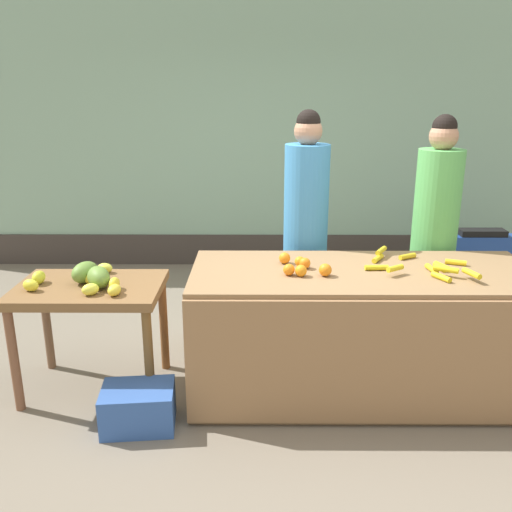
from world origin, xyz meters
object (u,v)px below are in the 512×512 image
(parked_motorcycle, at_px, (489,259))
(produce_crate, at_px, (138,407))
(vendor_woman_green_shirt, at_px, (434,236))
(produce_sack, at_px, (209,317))
(vendor_woman_blue_shirt, at_px, (305,232))

(parked_motorcycle, bearing_deg, produce_crate, -143.89)
(vendor_woman_green_shirt, xyz_separation_m, produce_sack, (-1.74, 0.01, -0.68))
(vendor_woman_blue_shirt, xyz_separation_m, produce_crate, (-1.10, -1.16, -0.81))
(vendor_woman_blue_shirt, bearing_deg, parked_motorcycle, 28.59)
(parked_motorcycle, relative_size, produce_crate, 3.64)
(parked_motorcycle, distance_m, produce_sack, 2.87)
(vendor_woman_blue_shirt, bearing_deg, produce_crate, -133.67)
(produce_sack, bearing_deg, vendor_woman_green_shirt, -0.44)
(parked_motorcycle, height_order, produce_sack, parked_motorcycle)
(vendor_woman_green_shirt, distance_m, produce_crate, 2.50)
(produce_crate, relative_size, produce_sack, 0.91)
(parked_motorcycle, relative_size, produce_sack, 3.29)
(vendor_woman_blue_shirt, xyz_separation_m, vendor_woman_green_shirt, (0.98, -0.04, -0.02))
(produce_crate, xyz_separation_m, produce_sack, (0.34, 1.13, 0.11))
(vendor_woman_green_shirt, relative_size, produce_crate, 4.18)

